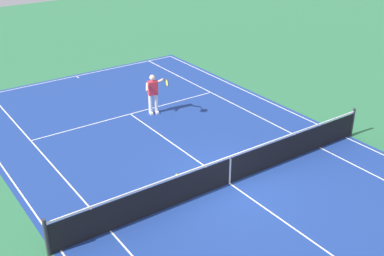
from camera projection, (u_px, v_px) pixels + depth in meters
The scene contains 6 objects.
ground_plane at pixel (229, 183), 15.31m from camera, with size 60.00×60.00×0.00m, color #2D7247.
court_slab at pixel (229, 183), 15.31m from camera, with size 24.20×11.40×0.00m, color navy.
court_line_markings at pixel (229, 183), 15.31m from camera, with size 23.85×11.05×0.01m.
tennis_net at pixel (230, 170), 15.10m from camera, with size 0.10×11.70×1.08m.
tennis_player_near at pixel (153, 92), 19.68m from camera, with size 1.15×0.76×1.70m.
tennis_ball at pixel (177, 175), 15.71m from camera, with size 0.07×0.07×0.07m, color #CCE01E.
Camera 1 is at (-9.98, 8.43, 8.26)m, focal length 46.02 mm.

